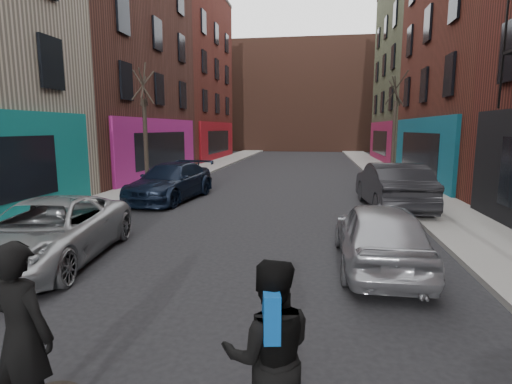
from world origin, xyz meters
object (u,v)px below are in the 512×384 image
(tree_right_far, at_px, (395,118))
(parked_right_end, at_px, (392,186))
(parked_left_end, at_px, (171,182))
(parked_left_far, at_px, (47,232))
(parked_right_far, at_px, (380,234))
(tree_left_far, at_px, (145,119))
(skateboarder, at_px, (22,336))
(pedestrian, at_px, (269,354))

(tree_right_far, distance_m, parked_right_end, 9.54)
(parked_left_end, distance_m, parked_right_end, 8.72)
(parked_left_far, distance_m, parked_right_far, 7.21)
(tree_left_far, height_order, parked_right_end, tree_left_far)
(parked_right_far, bearing_deg, tree_right_far, -100.55)
(parked_left_end, xyz_separation_m, skateboarder, (3.25, -12.50, 0.27))
(tree_left_far, distance_m, parked_right_end, 11.49)
(parked_right_end, bearing_deg, tree_right_far, -103.77)
(parked_left_far, xyz_separation_m, parked_right_end, (8.57, 7.32, 0.16))
(parked_left_far, relative_size, parked_right_end, 0.97)
(parked_left_far, bearing_deg, skateboarder, -63.90)
(parked_left_far, xyz_separation_m, pedestrian, (5.43, -4.39, 0.22))
(parked_right_end, bearing_deg, parked_left_end, -7.42)
(parked_right_far, bearing_deg, parked_left_far, 6.52)
(tree_right_far, xyz_separation_m, parked_left_far, (-10.17, -16.34, -2.83))
(parked_right_far, height_order, parked_right_end, parked_right_end)
(pedestrian, bearing_deg, tree_right_far, -113.73)
(tree_right_far, height_order, parked_left_end, tree_right_far)
(tree_right_far, distance_m, skateboarder, 22.25)
(skateboarder, height_order, pedestrian, skateboarder)
(parked_right_end, height_order, pedestrian, pedestrian)
(tree_left_far, relative_size, parked_right_end, 1.25)
(tree_left_far, height_order, parked_left_far, tree_left_far)
(skateboarder, relative_size, pedestrian, 1.02)
(tree_left_far, xyz_separation_m, parked_left_end, (2.10, -2.46, -2.62))
(parked_right_end, xyz_separation_m, pedestrian, (-3.14, -11.71, 0.06))
(tree_left_far, bearing_deg, skateboarder, -70.30)
(parked_left_end, height_order, parked_right_end, parked_right_end)
(tree_left_far, xyz_separation_m, pedestrian, (7.66, -14.73, -2.46))
(tree_right_far, relative_size, skateboarder, 3.68)
(tree_right_far, bearing_deg, parked_right_end, -100.06)
(tree_right_far, height_order, parked_right_end, tree_right_far)
(parked_left_end, bearing_deg, skateboarder, -68.75)
(parked_right_far, xyz_separation_m, pedestrian, (-1.74, -5.17, 0.19))
(tree_right_far, height_order, parked_right_far, tree_right_far)
(tree_left_far, bearing_deg, parked_left_far, -77.82)
(tree_right_far, relative_size, pedestrian, 3.75)
(skateboarder, bearing_deg, parked_right_end, -105.17)
(skateboarder, distance_m, pedestrian, 2.32)
(parked_left_far, relative_size, pedestrian, 2.77)
(tree_left_far, distance_m, tree_right_far, 13.78)
(parked_right_far, bearing_deg, tree_left_far, -45.13)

